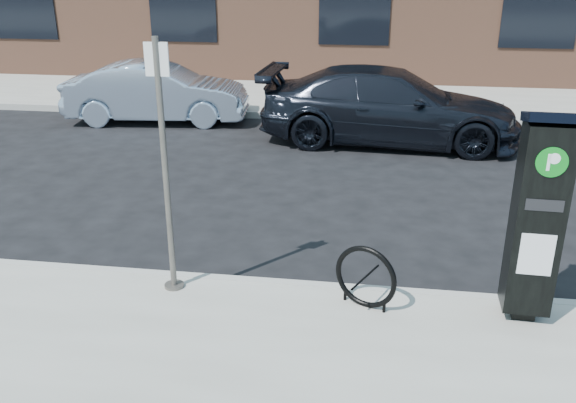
% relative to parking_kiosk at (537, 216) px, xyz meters
% --- Properties ---
extents(ground, '(120.00, 120.00, 0.00)m').
position_rel_parking_kiosk_xyz_m(ground, '(-2.31, 0.35, -1.25)').
color(ground, black).
rests_on(ground, ground).
extents(sidewalk_far, '(60.00, 12.00, 0.15)m').
position_rel_parking_kiosk_xyz_m(sidewalk_far, '(-2.31, 14.35, -1.17)').
color(sidewalk_far, gray).
rests_on(sidewalk_far, ground).
extents(curb_near, '(60.00, 0.12, 0.16)m').
position_rel_parking_kiosk_xyz_m(curb_near, '(-2.31, 0.33, -1.17)').
color(curb_near, '#9E9B93').
rests_on(curb_near, ground).
extents(curb_far, '(60.00, 0.12, 0.16)m').
position_rel_parking_kiosk_xyz_m(curb_far, '(-2.31, 8.37, -1.17)').
color(curb_far, '#9E9B93').
rests_on(curb_far, ground).
extents(parking_kiosk, '(0.51, 0.45, 2.14)m').
position_rel_parking_kiosk_xyz_m(parking_kiosk, '(0.00, 0.00, 0.00)').
color(parking_kiosk, black).
rests_on(parking_kiosk, sidewalk_near).
extents(sign_pole, '(0.24, 0.22, 2.70)m').
position_rel_parking_kiosk_xyz_m(sign_pole, '(-3.68, 0.05, 0.24)').
color(sign_pole, '#59534F').
rests_on(sign_pole, sidewalk_near).
extents(bike_rack, '(0.65, 0.34, 0.69)m').
position_rel_parking_kiosk_xyz_m(bike_rack, '(-1.59, -0.05, -0.76)').
color(bike_rack, black).
rests_on(bike_rack, sidewalk_near).
extents(car_silver, '(4.25, 1.87, 1.36)m').
position_rel_parking_kiosk_xyz_m(car_silver, '(-6.58, 7.75, -0.57)').
color(car_silver, '#A1B4CD').
rests_on(car_silver, ground).
extents(car_dark, '(5.31, 2.37, 1.51)m').
position_rel_parking_kiosk_xyz_m(car_dark, '(-1.31, 6.75, -0.49)').
color(car_dark, black).
rests_on(car_dark, ground).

